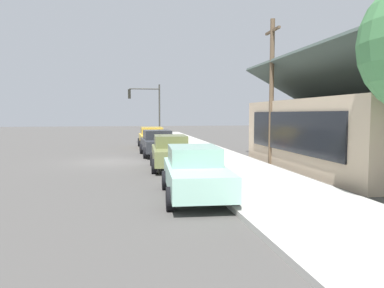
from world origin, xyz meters
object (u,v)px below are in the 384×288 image
(car_charcoal, at_px, (158,143))
(car_seafoam, at_px, (195,172))
(traffic_light_main, at_px, (147,104))
(car_mustard, at_px, (152,137))
(fire_hydrant_red, at_px, (177,145))
(car_olive, at_px, (171,152))
(utility_pole_wooden, at_px, (272,89))

(car_charcoal, height_order, car_seafoam, same)
(car_charcoal, xyz_separation_m, traffic_light_main, (-9.57, -0.12, 2.68))
(car_mustard, bearing_deg, car_charcoal, -0.83)
(fire_hydrant_red, bearing_deg, car_mustard, -157.24)
(car_olive, height_order, utility_pole_wooden, utility_pole_wooden)
(car_charcoal, bearing_deg, utility_pole_wooden, 45.82)
(car_charcoal, relative_size, traffic_light_main, 0.86)
(traffic_light_main, bearing_deg, utility_pole_wooden, 21.25)
(car_olive, bearing_deg, car_mustard, -176.98)
(car_olive, xyz_separation_m, utility_pole_wooden, (-0.83, 5.38, 3.12))
(car_olive, xyz_separation_m, car_seafoam, (6.36, 0.02, 0.00))
(car_seafoam, bearing_deg, car_olive, -176.67)
(car_olive, distance_m, fire_hydrant_red, 8.10)
(car_mustard, height_order, traffic_light_main, traffic_light_main)
(car_charcoal, height_order, traffic_light_main, traffic_light_main)
(car_seafoam, relative_size, fire_hydrant_red, 6.75)
(car_seafoam, xyz_separation_m, traffic_light_main, (-21.75, -0.30, 2.68))
(car_olive, relative_size, utility_pole_wooden, 0.58)
(car_mustard, relative_size, car_olive, 1.00)
(car_seafoam, xyz_separation_m, utility_pole_wooden, (-7.19, 5.36, 3.11))
(car_mustard, bearing_deg, utility_pole_wooden, 26.40)
(car_charcoal, height_order, utility_pole_wooden, utility_pole_wooden)
(car_olive, distance_m, utility_pole_wooden, 6.27)
(car_mustard, distance_m, utility_pole_wooden, 12.52)
(car_charcoal, xyz_separation_m, car_olive, (5.82, 0.16, -0.00))
(car_olive, xyz_separation_m, traffic_light_main, (-15.39, -0.28, 2.68))
(car_charcoal, xyz_separation_m, utility_pole_wooden, (4.99, 5.54, 3.11))
(car_seafoam, height_order, fire_hydrant_red, car_seafoam)
(car_mustard, xyz_separation_m, fire_hydrant_red, (3.65, 1.53, -0.32))
(car_olive, relative_size, traffic_light_main, 0.84)
(car_seafoam, distance_m, traffic_light_main, 21.91)
(car_charcoal, bearing_deg, car_seafoam, -1.34)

